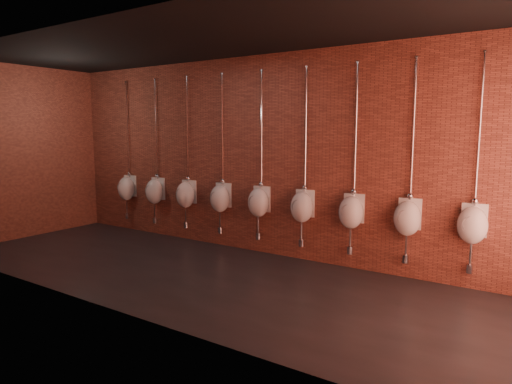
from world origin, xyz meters
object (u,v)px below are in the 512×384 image
urinal_1 (155,191)px  urinal_5 (302,206)px  urinal_4 (259,201)px  urinal_8 (473,224)px  urinal_3 (220,197)px  urinal_7 (408,217)px  urinal_2 (186,194)px  urinal_6 (351,211)px  urinal_0 (127,188)px

urinal_1 → urinal_5: bearing=0.0°
urinal_4 → urinal_8: bearing=0.0°
urinal_3 → urinal_7: bearing=0.0°
urinal_7 → urinal_3: bearing=180.0°
urinal_2 → urinal_5: bearing=0.0°
urinal_3 → urinal_1: bearing=180.0°
urinal_5 → urinal_6: (0.79, 0.00, 0.00)m
urinal_5 → urinal_7: (1.59, 0.00, 0.00)m
urinal_6 → urinal_7: same height
urinal_1 → urinal_3: same height
urinal_4 → urinal_3: bearing=180.0°
urinal_2 → urinal_6: size_ratio=1.00×
urinal_1 → urinal_5: same height
urinal_6 → urinal_0: bearing=180.0°
urinal_1 → urinal_3: 1.59m
urinal_3 → urinal_8: (3.96, 0.00, 0.00)m
urinal_1 → urinal_8: size_ratio=1.00×
urinal_3 → urinal_6: 2.38m
urinal_0 → urinal_2: bearing=0.0°
urinal_1 → urinal_7: size_ratio=1.00×
urinal_3 → urinal_4: same height
urinal_0 → urinal_8: same height
urinal_3 → urinal_7: (3.17, 0.00, 0.00)m
urinal_7 → urinal_2: bearing=180.0°
urinal_5 → urinal_7: same height
urinal_0 → urinal_4: (3.17, 0.00, 0.00)m
urinal_0 → urinal_3: bearing=0.0°
urinal_1 → urinal_7: bearing=0.0°
urinal_3 → urinal_4: (0.79, 0.00, 0.00)m
urinal_5 → urinal_6: same height
urinal_3 → urinal_8: 3.96m
urinal_0 → urinal_7: same height
urinal_6 → urinal_8: size_ratio=1.00×
urinal_8 → urinal_5: bearing=180.0°
urinal_6 → urinal_8: same height
urinal_7 → urinal_8: same height
urinal_2 → urinal_6: (3.17, 0.00, 0.00)m
urinal_4 → urinal_8: (3.17, 0.00, 0.00)m
urinal_8 → urinal_6: bearing=180.0°
urinal_6 → urinal_7: size_ratio=1.00×
urinal_3 → urinal_0: bearing=180.0°
urinal_2 → urinal_6: same height
urinal_5 → urinal_7: bearing=0.0°
urinal_0 → urinal_1: same height
urinal_3 → urinal_7: same height
urinal_0 → urinal_6: size_ratio=1.00×
urinal_0 → urinal_1: 0.79m
urinal_1 → urinal_2: size_ratio=1.00×
urinal_5 → urinal_6: bearing=0.0°
urinal_3 → urinal_5: size_ratio=1.00×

